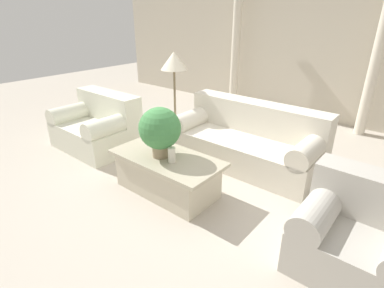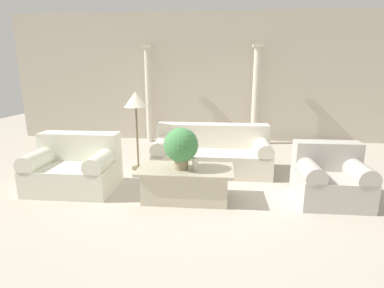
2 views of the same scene
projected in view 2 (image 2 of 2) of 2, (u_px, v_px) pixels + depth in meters
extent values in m
plane|color=#BCB2A3|center=(194.00, 187.00, 4.74)|extent=(16.00, 16.00, 0.00)
cube|color=beige|center=(206.00, 78.00, 7.62)|extent=(10.00, 0.06, 3.20)
cube|color=beige|center=(212.00, 161.00, 5.39)|extent=(2.05, 0.90, 0.40)
cube|color=beige|center=(212.00, 135.00, 5.57)|extent=(2.05, 0.31, 0.43)
cylinder|color=beige|center=(163.00, 145.00, 5.40)|extent=(0.28, 0.90, 0.28)
cylinder|color=beige|center=(262.00, 147.00, 5.24)|extent=(0.28, 0.90, 0.28)
cube|color=silver|center=(74.00, 177.00, 4.61)|extent=(1.26, 0.90, 0.40)
cube|color=silver|center=(80.00, 146.00, 4.79)|extent=(1.26, 0.31, 0.43)
cylinder|color=silver|center=(42.00, 158.00, 4.58)|extent=(0.28, 0.90, 0.28)
cylinder|color=silver|center=(103.00, 160.00, 4.49)|extent=(0.28, 0.90, 0.28)
cube|color=beige|center=(185.00, 185.00, 4.25)|extent=(1.17, 0.58, 0.42)
cube|color=#B3A98F|center=(185.00, 170.00, 4.19)|extent=(1.33, 0.66, 0.04)
cylinder|color=#937F60|center=(181.00, 164.00, 4.14)|extent=(0.20, 0.20, 0.14)
sphere|color=#428447|center=(181.00, 145.00, 4.08)|extent=(0.47, 0.47, 0.47)
cylinder|color=silver|center=(195.00, 164.00, 4.09)|extent=(0.08, 0.08, 0.17)
cylinder|color=brown|center=(139.00, 168.00, 5.62)|extent=(0.25, 0.25, 0.03)
cylinder|color=brown|center=(137.00, 138.00, 5.48)|extent=(0.04, 0.04, 1.13)
cone|color=beige|center=(136.00, 99.00, 5.31)|extent=(0.42, 0.42, 0.27)
cylinder|color=beige|center=(149.00, 96.00, 7.53)|extent=(0.18, 0.18, 2.33)
cube|color=beige|center=(147.00, 46.00, 7.25)|extent=(0.25, 0.25, 0.06)
cylinder|color=beige|center=(256.00, 97.00, 7.29)|extent=(0.18, 0.18, 2.33)
cube|color=beige|center=(258.00, 46.00, 7.00)|extent=(0.25, 0.25, 0.06)
cube|color=#B7B2A8|center=(330.00, 188.00, 4.17)|extent=(0.92, 0.81, 0.40)
cube|color=#B7B2A8|center=(327.00, 155.00, 4.33)|extent=(0.92, 0.28, 0.40)
cylinder|color=#B7B2A8|center=(308.00, 170.00, 4.14)|extent=(0.28, 0.81, 0.28)
cylinder|color=#B7B2A8|center=(356.00, 171.00, 4.08)|extent=(0.28, 0.81, 0.28)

